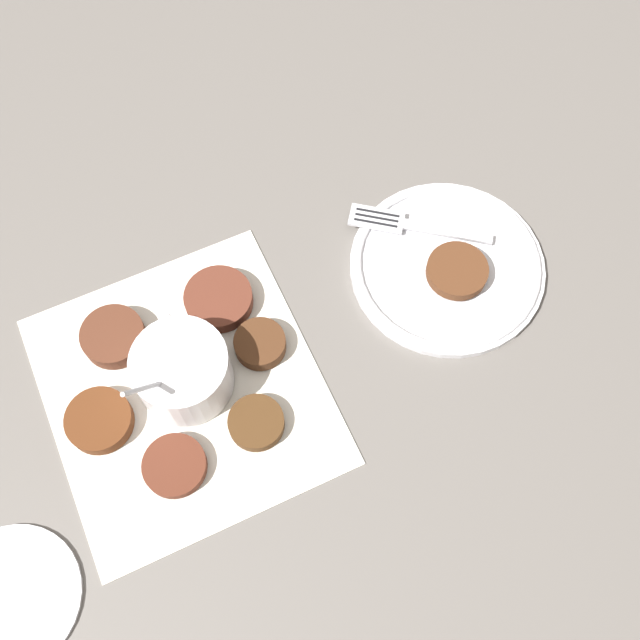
{
  "coord_description": "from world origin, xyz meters",
  "views": [
    {
      "loc": [
        -0.31,
        -0.05,
        0.77
      ],
      "look_at": [
        0.02,
        -0.14,
        0.02
      ],
      "focal_mm": 42.0,
      "sensor_mm": 36.0,
      "label": 1
    }
  ],
  "objects_px": {
    "extra_saucer": "(9,598)",
    "fritter_on_plate": "(457,271)",
    "serving_plate": "(447,266)",
    "fork": "(405,224)",
    "sauce_bowl": "(183,372)"
  },
  "relations": [
    {
      "from": "extra_saucer",
      "to": "fritter_on_plate",
      "type": "bearing_deg",
      "value": -68.15
    },
    {
      "from": "fritter_on_plate",
      "to": "sauce_bowl",
      "type": "bearing_deg",
      "value": 97.35
    },
    {
      "from": "extra_saucer",
      "to": "fork",
      "type": "bearing_deg",
      "value": -59.56
    },
    {
      "from": "sauce_bowl",
      "to": "serving_plate",
      "type": "bearing_deg",
      "value": -79.68
    },
    {
      "from": "sauce_bowl",
      "to": "extra_saucer",
      "type": "relative_size",
      "value": 0.87
    },
    {
      "from": "serving_plate",
      "to": "fork",
      "type": "relative_size",
      "value": 1.42
    },
    {
      "from": "fritter_on_plate",
      "to": "fork",
      "type": "relative_size",
      "value": 0.44
    },
    {
      "from": "serving_plate",
      "to": "fritter_on_plate",
      "type": "relative_size",
      "value": 3.23
    },
    {
      "from": "serving_plate",
      "to": "fork",
      "type": "xyz_separation_m",
      "value": [
        0.06,
        0.03,
        0.01
      ]
    },
    {
      "from": "sauce_bowl",
      "to": "fritter_on_plate",
      "type": "distance_m",
      "value": 0.32
    },
    {
      "from": "sauce_bowl",
      "to": "fritter_on_plate",
      "type": "relative_size",
      "value": 1.73
    },
    {
      "from": "sauce_bowl",
      "to": "serving_plate",
      "type": "xyz_separation_m",
      "value": [
        0.06,
        -0.32,
        -0.02
      ]
    },
    {
      "from": "sauce_bowl",
      "to": "fritter_on_plate",
      "type": "xyz_separation_m",
      "value": [
        0.04,
        -0.32,
        -0.01
      ]
    },
    {
      "from": "serving_plate",
      "to": "fork",
      "type": "height_order",
      "value": "fork"
    },
    {
      "from": "sauce_bowl",
      "to": "fork",
      "type": "distance_m",
      "value": 0.31
    }
  ]
}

